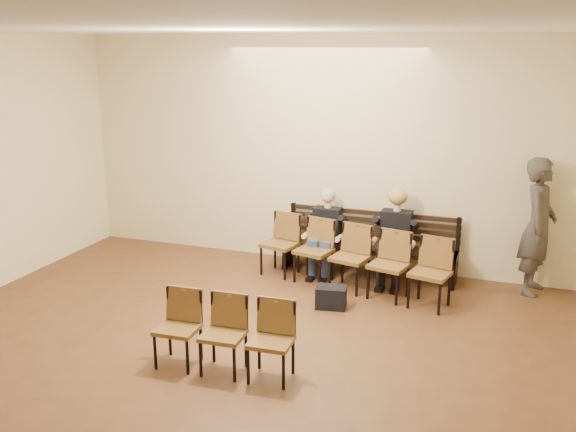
{
  "coord_description": "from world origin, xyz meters",
  "views": [
    {
      "loc": [
        2.77,
        -4.3,
        3.38
      ],
      "look_at": [
        -0.24,
        4.05,
        0.96
      ],
      "focal_mm": 40.0,
      "sensor_mm": 36.0,
      "label": 1
    }
  ],
  "objects_px": {
    "passerby": "(539,216)",
    "chair_row_front": "(350,258)",
    "seated_woman": "(395,239)",
    "chair_row_back": "(223,336)",
    "bench": "(368,260)",
    "laptop": "(322,238)",
    "water_bottle": "(396,251)",
    "bag": "(331,297)",
    "seated_man": "(325,234)"
  },
  "relations": [
    {
      "from": "seated_man",
      "to": "laptop",
      "type": "xyz_separation_m",
      "value": [
        -0.02,
        -0.13,
        -0.03
      ]
    },
    {
      "from": "laptop",
      "to": "chair_row_front",
      "type": "bearing_deg",
      "value": -51.89
    },
    {
      "from": "chair_row_back",
      "to": "chair_row_front",
      "type": "bearing_deg",
      "value": 73.7
    },
    {
      "from": "bench",
      "to": "passerby",
      "type": "relative_size",
      "value": 1.19
    },
    {
      "from": "water_bottle",
      "to": "chair_row_front",
      "type": "distance_m",
      "value": 0.65
    },
    {
      "from": "seated_woman",
      "to": "chair_row_back",
      "type": "xyz_separation_m",
      "value": [
        -1.17,
        -3.29,
        -0.22
      ]
    },
    {
      "from": "bench",
      "to": "chair_row_front",
      "type": "relative_size",
      "value": 0.92
    },
    {
      "from": "laptop",
      "to": "bench",
      "type": "bearing_deg",
      "value": 7.2
    },
    {
      "from": "laptop",
      "to": "chair_row_front",
      "type": "xyz_separation_m",
      "value": [
        0.54,
        -0.42,
        -0.12
      ]
    },
    {
      "from": "chair_row_front",
      "to": "laptop",
      "type": "bearing_deg",
      "value": 154.44
    },
    {
      "from": "bench",
      "to": "passerby",
      "type": "bearing_deg",
      "value": 2.48
    },
    {
      "from": "water_bottle",
      "to": "bench",
      "type": "bearing_deg",
      "value": 138.64
    },
    {
      "from": "bench",
      "to": "passerby",
      "type": "xyz_separation_m",
      "value": [
        2.31,
        0.1,
        0.87
      ]
    },
    {
      "from": "bag",
      "to": "passerby",
      "type": "bearing_deg",
      "value": 30.88
    },
    {
      "from": "passerby",
      "to": "bench",
      "type": "bearing_deg",
      "value": 101.78
    },
    {
      "from": "laptop",
      "to": "chair_row_back",
      "type": "bearing_deg",
      "value": -105.91
    },
    {
      "from": "bench",
      "to": "bag",
      "type": "relative_size",
      "value": 6.64
    },
    {
      "from": "seated_woman",
      "to": "laptop",
      "type": "relative_size",
      "value": 3.66
    },
    {
      "from": "seated_woman",
      "to": "chair_row_back",
      "type": "bearing_deg",
      "value": -109.63
    },
    {
      "from": "water_bottle",
      "to": "chair_row_front",
      "type": "xyz_separation_m",
      "value": [
        -0.59,
        -0.25,
        -0.1
      ]
    },
    {
      "from": "passerby",
      "to": "chair_row_back",
      "type": "bearing_deg",
      "value": 147.97
    },
    {
      "from": "laptop",
      "to": "bag",
      "type": "distance_m",
      "value": 1.31
    },
    {
      "from": "bag",
      "to": "seated_woman",
      "type": "bearing_deg",
      "value": 65.56
    },
    {
      "from": "seated_man",
      "to": "chair_row_front",
      "type": "xyz_separation_m",
      "value": [
        0.52,
        -0.55,
        -0.15
      ]
    },
    {
      "from": "seated_woman",
      "to": "laptop",
      "type": "bearing_deg",
      "value": -172.9
    },
    {
      "from": "bench",
      "to": "bag",
      "type": "xyz_separation_m",
      "value": [
        -0.17,
        -1.39,
        -0.08
      ]
    },
    {
      "from": "water_bottle",
      "to": "bag",
      "type": "distance_m",
      "value": 1.24
    },
    {
      "from": "laptop",
      "to": "passerby",
      "type": "relative_size",
      "value": 0.16
    },
    {
      "from": "water_bottle",
      "to": "bag",
      "type": "bearing_deg",
      "value": -123.97
    },
    {
      "from": "water_bottle",
      "to": "passerby",
      "type": "distance_m",
      "value": 1.98
    },
    {
      "from": "bench",
      "to": "seated_woman",
      "type": "relative_size",
      "value": 2.04
    },
    {
      "from": "seated_woman",
      "to": "water_bottle",
      "type": "xyz_separation_m",
      "value": [
        0.08,
        -0.3,
        -0.08
      ]
    },
    {
      "from": "water_bottle",
      "to": "passerby",
      "type": "bearing_deg",
      "value": 15.81
    },
    {
      "from": "seated_woman",
      "to": "laptop",
      "type": "distance_m",
      "value": 1.07
    },
    {
      "from": "seated_woman",
      "to": "laptop",
      "type": "xyz_separation_m",
      "value": [
        -1.06,
        -0.13,
        -0.06
      ]
    },
    {
      "from": "seated_woman",
      "to": "chair_row_back",
      "type": "height_order",
      "value": "seated_woman"
    },
    {
      "from": "bench",
      "to": "water_bottle",
      "type": "height_order",
      "value": "water_bottle"
    },
    {
      "from": "passerby",
      "to": "chair_row_front",
      "type": "relative_size",
      "value": 0.78
    },
    {
      "from": "seated_man",
      "to": "bag",
      "type": "xyz_separation_m",
      "value": [
        0.46,
        -1.27,
        -0.46
      ]
    },
    {
      "from": "passerby",
      "to": "chair_row_back",
      "type": "distance_m",
      "value": 4.72
    },
    {
      "from": "seated_woman",
      "to": "chair_row_front",
      "type": "height_order",
      "value": "seated_woman"
    },
    {
      "from": "seated_man",
      "to": "laptop",
      "type": "relative_size",
      "value": 3.5
    },
    {
      "from": "bag",
      "to": "chair_row_back",
      "type": "distance_m",
      "value": 2.12
    },
    {
      "from": "laptop",
      "to": "chair_row_back",
      "type": "relative_size",
      "value": 0.23
    },
    {
      "from": "seated_woman",
      "to": "chair_row_front",
      "type": "relative_size",
      "value": 0.45
    },
    {
      "from": "bench",
      "to": "chair_row_back",
      "type": "bearing_deg",
      "value": -102.75
    },
    {
      "from": "laptop",
      "to": "chair_row_back",
      "type": "distance_m",
      "value": 3.16
    },
    {
      "from": "laptop",
      "to": "bag",
      "type": "relative_size",
      "value": 0.89
    },
    {
      "from": "bench",
      "to": "bag",
      "type": "distance_m",
      "value": 1.4
    },
    {
      "from": "laptop",
      "to": "water_bottle",
      "type": "bearing_deg",
      "value": -22.27
    }
  ]
}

